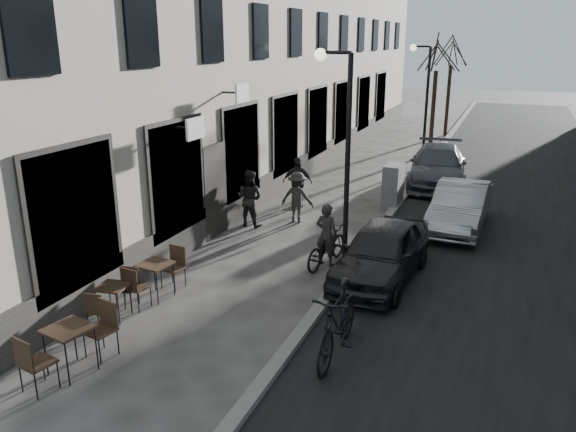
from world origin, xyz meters
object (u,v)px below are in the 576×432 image
Objects in this scene: tree_near at (437,53)px; pedestrian_near at (249,198)px; bistro_set_b at (114,298)px; car_far at (438,166)px; bistro_set_a at (70,345)px; moped at (337,322)px; tree_far at (452,51)px; streetlamp_far at (423,92)px; pedestrian_mid at (297,197)px; bistro_set_c at (156,277)px; bicycle at (326,246)px; utility_cabinet at (393,186)px; pedestrian_far at (297,182)px; car_mid at (460,206)px; streetlamp_near at (341,136)px; car_near at (382,252)px.

pedestrian_near is (-3.38, -13.03, -3.83)m from tree_near.
car_far is at bearing 64.04° from bistro_set_b.
moped is at bearing 39.44° from bistro_set_a.
tree_far is 3.42× the size of pedestrian_near.
bistro_set_b is at bearing -101.46° from streetlamp_far.
pedestrian_mid is 0.31× the size of car_far.
pedestrian_near is at bearing -128.29° from car_far.
bistro_set_c is 4.16m from bicycle.
utility_cabinet is at bearing 62.85° from bistro_set_b.
pedestrian_far is at bearing 93.91° from bistro_set_c.
car_far is (1.10, -6.00, -3.94)m from tree_near.
streetlamp_far reaches higher than bicycle.
tree_far is at bearing 92.38° from moped.
pedestrian_mid is 4.75m from car_mid.
streetlamp_near is 2.99× the size of bistro_set_a.
tree_near is 14.00m from pedestrian_near.
tree_far is 21.86m from car_near.
tree_near reaches higher than bicycle.
car_far is at bearing -84.76° from tree_far.
pedestrian_far is 0.33× the size of car_far.
car_mid is at bearing -30.30° from utility_cabinet.
bistro_set_a reaches higher than bistro_set_c.
pedestrian_near is 5.10m from car_near.
pedestrian_far reaches higher than car_mid.
tree_near is 11.95m from car_mid.
pedestrian_mid reaches higher than bistro_set_a.
bistro_set_b is (-3.37, -25.26, -4.24)m from tree_far.
car_near is 3.54m from moped.
car_mid is (2.40, -11.00, -4.00)m from tree_near.
tree_near is at bearing 58.47° from pedestrian_far.
tree_far is 3.70× the size of pedestrian_mid.
bistro_set_a is 1.20× the size of bistro_set_b.
streetlamp_near is at bearing -90.00° from streetlamp_far.
pedestrian_near is at bearing 149.24° from streetlamp_near.
tree_near reaches higher than moped.
bicycle is (3.03, 4.16, 0.06)m from bistro_set_b.
pedestrian_near is (-0.60, 8.06, 0.33)m from bistro_set_a.
bistro_set_a is 1.21× the size of utility_cabinet.
tree_near is at bearing 93.79° from bistro_set_a.
bistro_set_b is 0.35× the size of car_mid.
pedestrian_mid is at bearing 73.21° from bistro_set_b.
streetlamp_near reaches higher than car_far.
tree_near reaches higher than car_mid.
pedestrian_far is (-2.78, -10.65, -3.84)m from tree_near.
pedestrian_near is 0.43× the size of car_near.
pedestrian_near reaches higher than car_far.
streetlamp_near is 3.10× the size of pedestrian_far.
streetlamp_far is 1.27× the size of car_mid.
utility_cabinet is 9.53m from moped.
pedestrian_mid is (1.18, 0.82, -0.06)m from pedestrian_near.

